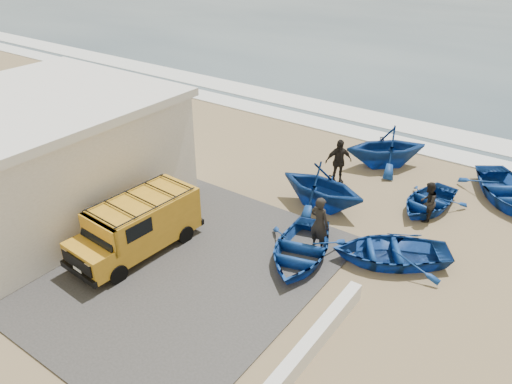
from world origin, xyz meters
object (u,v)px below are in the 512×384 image
Objects in this scene: boat_mid_right at (428,201)px; fisherman_front at (319,223)px; boat_near_right at (390,251)px; van at (138,224)px; boat_far_left at (386,146)px; building at (36,154)px; parapet at (304,353)px; fisherman_middle at (428,202)px; boat_far_right at (508,191)px; fisherman_back at (338,161)px; boat_near_left at (300,249)px; boat_mid_left at (322,186)px.

boat_mid_right is 5.31m from fisherman_front.
boat_near_right is 1.92× the size of fisherman_front.
van reaches higher than boat_far_left.
fisherman_front is (10.32, 3.61, -1.17)m from building.
parapet is 3.80× the size of fisherman_middle.
building is 18.52m from boat_far_right.
boat_near_right is 7.41m from boat_far_left.
fisherman_back is at bearing -170.49° from boat_mid_right.
fisherman_middle reaches higher than boat_near_right.
fisherman_front reaches higher than parapet.
van reaches higher than parapet.
parapet is 5.33m from boat_near_right.
boat_near_right is 1.92× the size of fisherman_back.
van is 2.34× the size of fisherman_back.
fisherman_middle is (12.71, 7.51, -1.37)m from building.
boat_far_left reaches higher than boat_near_right.
boat_far_left is (-3.04, 6.73, 0.57)m from boat_near_right.
fisherman_front is at bearing -156.53° from boat_far_right.
fisherman_back is at bearing 167.67° from boat_far_right.
boat_near_left is 1.89× the size of fisherman_front.
boat_near_right is at bearing -79.78° from boat_mid_right.
fisherman_back is (-4.03, 4.01, 0.60)m from boat_near_right.
building reaches higher than boat_near_left.
fisherman_middle is (0.21, 8.51, 0.51)m from parapet.
parapet is at bearing 124.30° from fisherman_front.
van is at bearing -165.26° from boat_far_right.
boat_mid_left reaches higher than boat_mid_right.
boat_mid_left is at bearing -175.08° from boat_far_right.
boat_far_left is 0.86× the size of boat_far_right.
boat_near_right is at bearing 18.94° from building.
building is 12.02m from fisherman_back.
fisherman_front is (0.74, -7.45, 0.03)m from boat_far_left.
fisherman_back reaches higher than van.
boat_near_left is at bearing -121.19° from fisherman_back.
building is at bearing -83.80° from boat_far_left.
parapet is at bearing -29.30° from boat_far_left.
boat_mid_right is (2.36, 5.71, -0.06)m from boat_near_left.
van reaches higher than fisherman_middle.
boat_far_left is at bearing 143.77° from boat_far_right.
fisherman_front is at bearing 62.91° from boat_near_left.
boat_far_right is at bearing 78.74° from parapet.
boat_far_left is 1.84× the size of fisherman_front.
boat_far_left is (-2.92, 2.66, 0.63)m from boat_mid_right.
building is 5.96× the size of fisherman_middle.
boat_far_right is 6.81m from fisherman_back.
building reaches higher than boat_mid_right.
boat_mid_left is 1.79× the size of fisherman_front.
fisherman_back is (-1.00, -2.72, 0.03)m from boat_far_left.
boat_near_left is 8.41m from boat_far_left.
boat_mid_right is at bearing 51.62° from boat_near_left.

